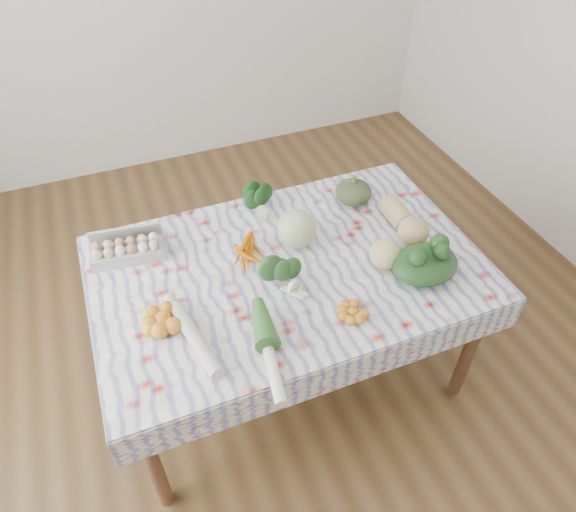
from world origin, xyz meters
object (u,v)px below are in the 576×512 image
object	(u,v)px
egg_carton	(127,251)
kabocha_squash	(353,192)
dining_table	(288,279)
grapefruit	(385,254)
cabbage	(297,229)
butternut_squash	(404,219)

from	to	relation	value
egg_carton	kabocha_squash	distance (m)	1.09
dining_table	grapefruit	world-z (taller)	grapefruit
kabocha_squash	cabbage	bearing A→B (deg)	-153.94
kabocha_squash	grapefruit	world-z (taller)	grapefruit
dining_table	cabbage	xyz separation A→B (m)	(0.09, 0.12, 0.17)
egg_carton	cabbage	size ratio (longest dim) A/B	1.76
kabocha_squash	dining_table	bearing A→B (deg)	-146.85
dining_table	egg_carton	xyz separation A→B (m)	(-0.63, 0.30, 0.12)
egg_carton	butternut_squash	size ratio (longest dim) A/B	1.06
kabocha_squash	grapefruit	xyz separation A→B (m)	(-0.08, -0.45, 0.01)
egg_carton	kabocha_squash	world-z (taller)	kabocha_squash
dining_table	kabocha_squash	xyz separation A→B (m)	(0.46, 0.30, 0.14)
butternut_squash	egg_carton	bearing A→B (deg)	168.45
dining_table	kabocha_squash	distance (m)	0.57
egg_carton	grapefruit	xyz separation A→B (m)	(1.01, -0.45, 0.03)
egg_carton	butternut_squash	bearing A→B (deg)	-6.14
kabocha_squash	grapefruit	distance (m)	0.46
kabocha_squash	butternut_squash	xyz separation A→B (m)	(0.12, -0.28, 0.01)
egg_carton	cabbage	bearing A→B (deg)	-7.27
dining_table	egg_carton	bearing A→B (deg)	154.45
kabocha_squash	butternut_squash	size ratio (longest dim) A/B	0.61
cabbage	grapefruit	bearing A→B (deg)	-42.33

